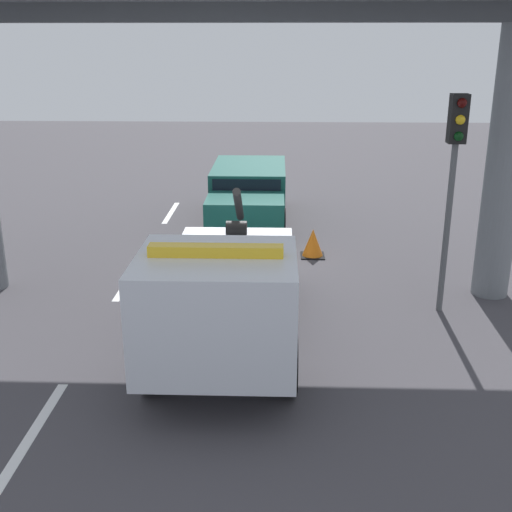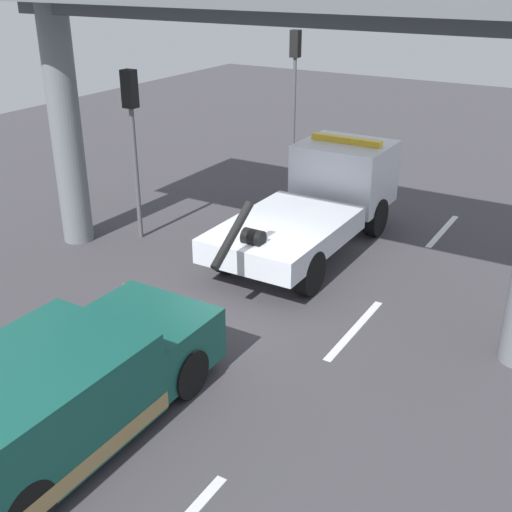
{
  "view_description": "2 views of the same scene",
  "coord_description": "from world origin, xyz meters",
  "px_view_note": "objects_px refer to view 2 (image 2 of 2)",
  "views": [
    {
      "loc": [
        13.53,
        0.87,
        5.2
      ],
      "look_at": [
        0.63,
        0.43,
        0.82
      ],
      "focal_mm": 44.61,
      "sensor_mm": 36.0,
      "label": 1
    },
    {
      "loc": [
        -10.42,
        -6.5,
        6.56
      ],
      "look_at": [
        0.05,
        -0.22,
        1.03
      ],
      "focal_mm": 45.34,
      "sensor_mm": 36.0,
      "label": 2
    }
  ],
  "objects_px": {
    "towed_van_green": "(58,396)",
    "traffic_light_near": "(132,118)",
    "traffic_cone_orange": "(125,299)",
    "traffic_light_far": "(295,68)",
    "tow_truck_white": "(321,198)"
  },
  "relations": [
    {
      "from": "tow_truck_white",
      "to": "traffic_cone_orange",
      "type": "bearing_deg",
      "value": 161.84
    },
    {
      "from": "traffic_light_near",
      "to": "traffic_light_far",
      "type": "distance_m",
      "value": 8.5
    },
    {
      "from": "towed_van_green",
      "to": "traffic_cone_orange",
      "type": "xyz_separation_m",
      "value": [
        3.42,
        1.78,
        -0.44
      ]
    },
    {
      "from": "towed_van_green",
      "to": "traffic_cone_orange",
      "type": "distance_m",
      "value": 3.88
    },
    {
      "from": "towed_van_green",
      "to": "traffic_cone_orange",
      "type": "relative_size",
      "value": 7.27
    },
    {
      "from": "tow_truck_white",
      "to": "traffic_light_near",
      "type": "bearing_deg",
      "value": 116.42
    },
    {
      "from": "tow_truck_white",
      "to": "traffic_cone_orange",
      "type": "height_order",
      "value": "tow_truck_white"
    },
    {
      "from": "towed_van_green",
      "to": "traffic_light_far",
      "type": "bearing_deg",
      "value": 15.35
    },
    {
      "from": "towed_van_green",
      "to": "traffic_cone_orange",
      "type": "height_order",
      "value": "towed_van_green"
    },
    {
      "from": "traffic_light_far",
      "to": "traffic_light_near",
      "type": "bearing_deg",
      "value": 180.0
    },
    {
      "from": "towed_van_green",
      "to": "tow_truck_white",
      "type": "bearing_deg",
      "value": 0.02
    },
    {
      "from": "towed_van_green",
      "to": "traffic_light_near",
      "type": "bearing_deg",
      "value": 31.78
    },
    {
      "from": "towed_van_green",
      "to": "traffic_light_near",
      "type": "relative_size",
      "value": 1.21
    },
    {
      "from": "traffic_light_far",
      "to": "traffic_cone_orange",
      "type": "xyz_separation_m",
      "value": [
        -11.84,
        -2.41,
        -2.96
      ]
    },
    {
      "from": "tow_truck_white",
      "to": "towed_van_green",
      "type": "relative_size",
      "value": 1.39
    }
  ]
}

